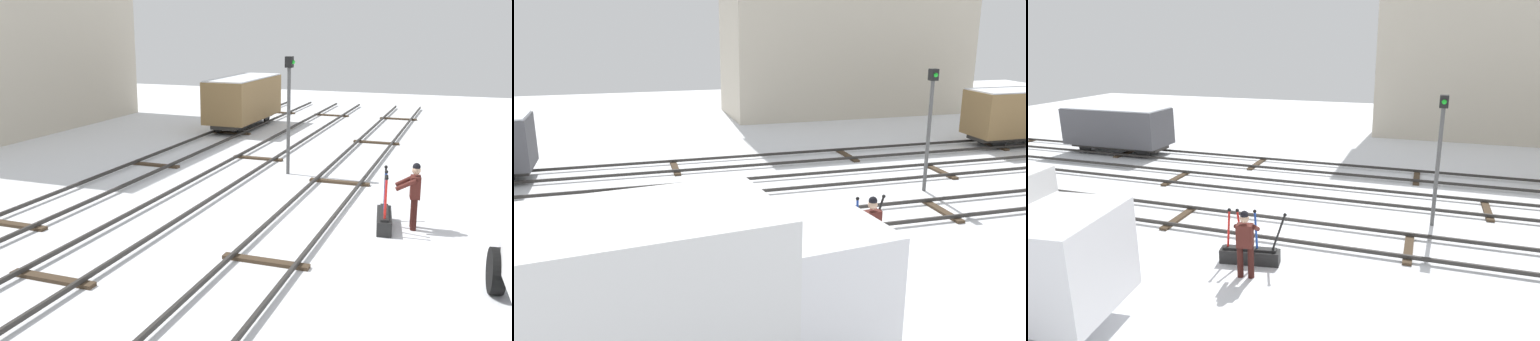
# 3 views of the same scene
# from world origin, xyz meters

# --- Properties ---
(ground_plane) EXTENTS (60.00, 60.00, 0.00)m
(ground_plane) POSITION_xyz_m (0.00, 0.00, 0.00)
(ground_plane) COLOR white
(track_main_line) EXTENTS (44.00, 1.94, 0.18)m
(track_main_line) POSITION_xyz_m (0.00, 0.00, 0.11)
(track_main_line) COLOR #2D2B28
(track_main_line) RESTS_ON ground_plane
(track_siding_near) EXTENTS (44.00, 1.94, 0.18)m
(track_siding_near) POSITION_xyz_m (0.00, 3.69, 0.11)
(track_siding_near) COLOR #2D2B28
(track_siding_near) RESTS_ON ground_plane
(track_siding_far) EXTENTS (44.00, 1.94, 0.18)m
(track_siding_far) POSITION_xyz_m (0.00, 6.81, 0.11)
(track_siding_far) COLOR #2D2B28
(track_siding_far) RESTS_ON ground_plane
(switch_lever_frame) EXTENTS (1.71, 0.60, 1.45)m
(switch_lever_frame) POSITION_xyz_m (-0.28, -2.01, 0.25)
(switch_lever_frame) COLOR black
(switch_lever_frame) RESTS_ON ground_plane
(rail_worker) EXTENTS (0.61, 0.67, 1.69)m
(rail_worker) POSITION_xyz_m (-0.12, -2.68, 0.95)
(rail_worker) COLOR #351511
(rail_worker) RESTS_ON ground_plane
(signal_post) EXTENTS (0.24, 0.32, 3.97)m
(signal_post) POSITION_xyz_m (4.12, 1.93, 2.42)
(signal_post) COLOR #4C4C4C
(signal_post) RESTS_ON ground_plane
(apartment_building) EXTENTS (14.58, 5.57, 11.80)m
(apartment_building) POSITION_xyz_m (7.87, 17.32, 5.91)
(apartment_building) COLOR beige
(apartment_building) RESTS_ON ground_plane
(freight_car_mid_siding) EXTENTS (5.46, 2.06, 2.50)m
(freight_car_mid_siding) POSITION_xyz_m (12.19, 6.81, 1.43)
(freight_car_mid_siding) COLOR #2D2B28
(freight_car_mid_siding) RESTS_ON ground_plane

